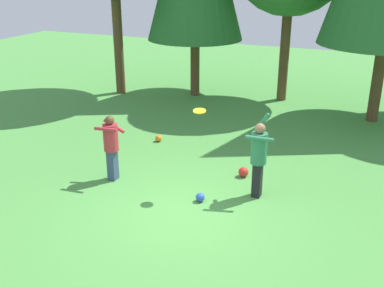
{
  "coord_description": "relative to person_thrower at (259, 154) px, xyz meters",
  "views": [
    {
      "loc": [
        3.33,
        -7.52,
        4.79
      ],
      "look_at": [
        -0.3,
        1.1,
        1.05
      ],
      "focal_mm": 43.04,
      "sensor_mm": 36.0,
      "label": 1
    }
  ],
  "objects": [
    {
      "name": "ball_orange",
      "position": [
        -3.44,
        2.09,
        -0.91
      ],
      "size": [
        0.19,
        0.19,
        0.19
      ],
      "primitive_type": "sphere",
      "color": "orange",
      "rests_on": "ground_plane"
    },
    {
      "name": "frisbee",
      "position": [
        -1.23,
        -0.3,
        0.88
      ],
      "size": [
        0.31,
        0.31,
        0.06
      ],
      "color": "yellow"
    },
    {
      "name": "ball_red",
      "position": [
        -0.55,
        0.82,
        -0.88
      ],
      "size": [
        0.24,
        0.24,
        0.24
      ],
      "primitive_type": "sphere",
      "color": "red",
      "rests_on": "ground_plane"
    },
    {
      "name": "person_thrower",
      "position": [
        0.0,
        0.0,
        0.0
      ],
      "size": [
        0.59,
        0.58,
        1.85
      ],
      "rotation": [
        0.0,
        0.0,
        -2.9
      ],
      "color": "black",
      "rests_on": "ground_plane"
    },
    {
      "name": "ground_plane",
      "position": [
        -1.17,
        -1.25,
        -1.0
      ],
      "size": [
        40.0,
        40.0,
        0.0
      ],
      "primitive_type": "plane",
      "color": "#4C9342"
    },
    {
      "name": "ball_blue",
      "position": [
        -1.04,
        -0.71,
        -0.9
      ],
      "size": [
        0.2,
        0.2,
        0.2
      ],
      "primitive_type": "sphere",
      "color": "blue",
      "rests_on": "ground_plane"
    },
    {
      "name": "person_catcher",
      "position": [
        -3.33,
        -0.49,
        -0.08
      ],
      "size": [
        0.57,
        0.53,
        1.56
      ],
      "rotation": [
        0.0,
        0.0,
        0.09
      ],
      "color": "#38476B",
      "rests_on": "ground_plane"
    }
  ]
}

